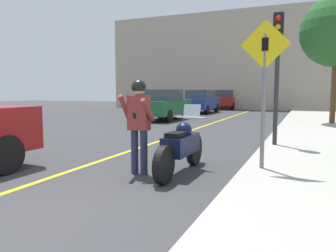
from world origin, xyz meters
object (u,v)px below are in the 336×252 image
(parked_car_red, at_px, (227,99))
(parked_car_green, at_px, (164,104))
(traffic_light, at_px, (278,54))
(crossing_sign, at_px, (264,80))
(motorcycle, at_px, (181,147))
(person_biker, at_px, (139,116))
(parked_car_blue, at_px, (201,101))

(parked_car_red, bearing_deg, parked_car_green, -92.70)
(traffic_light, distance_m, parked_car_green, 9.88)
(crossing_sign, bearing_deg, motorcycle, -160.47)
(motorcycle, bearing_deg, traffic_light, 67.83)
(crossing_sign, bearing_deg, parked_car_green, 122.79)
(person_biker, relative_size, parked_car_blue, 0.43)
(motorcycle, bearing_deg, crossing_sign, 19.53)
(person_biker, relative_size, crossing_sign, 0.65)
(person_biker, bearing_deg, traffic_light, 61.13)
(parked_car_green, xyz_separation_m, parked_car_blue, (0.15, 6.33, 0.00))
(motorcycle, distance_m, parked_car_green, 11.87)
(parked_car_blue, bearing_deg, person_biker, -76.33)
(person_biker, relative_size, parked_car_green, 0.43)
(person_biker, xyz_separation_m, parked_car_green, (-4.39, 11.09, -0.27))
(traffic_light, xyz_separation_m, parked_car_red, (-5.94, 19.84, -1.73))
(crossing_sign, bearing_deg, person_biker, -157.43)
(motorcycle, relative_size, traffic_light, 0.65)
(crossing_sign, xyz_separation_m, traffic_light, (-0.03, 2.98, 0.79))
(motorcycle, distance_m, parked_car_red, 23.77)
(parked_car_red, bearing_deg, traffic_light, -73.34)
(traffic_light, xyz_separation_m, parked_car_green, (-6.53, 7.21, -1.73))
(motorcycle, bearing_deg, parked_car_green, 115.49)
(motorcycle, xyz_separation_m, person_biker, (-0.72, -0.39, 0.61))
(traffic_light, bearing_deg, motorcycle, -112.17)
(crossing_sign, xyz_separation_m, parked_car_red, (-5.97, 22.82, -0.94))
(person_biker, distance_m, parked_car_red, 24.03)
(motorcycle, relative_size, parked_car_blue, 0.55)
(parked_car_blue, bearing_deg, parked_car_green, -91.37)
(crossing_sign, height_order, parked_car_blue, crossing_sign)
(traffic_light, distance_m, parked_car_red, 20.78)
(traffic_light, height_order, parked_car_green, traffic_light)
(traffic_light, bearing_deg, person_biker, -118.87)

